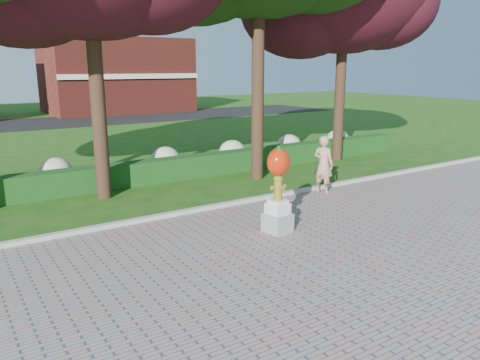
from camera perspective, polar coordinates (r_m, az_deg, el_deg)
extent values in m
plane|color=#1B4B12|center=(10.98, 3.63, -7.73)|extent=(100.00, 100.00, 0.00)
cube|color=gray|center=(8.43, 20.68, -15.49)|extent=(40.00, 14.00, 0.04)
cube|color=#ADADA5|center=(13.35, -4.07, -3.47)|extent=(40.00, 0.18, 0.15)
cube|color=#124015|center=(16.77, -10.75, 1.03)|extent=(24.00, 0.70, 0.80)
ellipsoid|color=#BFBE92|center=(16.84, -21.56, 0.88)|extent=(1.10, 1.10, 0.99)
ellipsoid|color=#BFBE92|center=(18.02, -9.05, 2.46)|extent=(1.10, 1.10, 0.99)
ellipsoid|color=#BFBE92|center=(19.40, -0.94, 3.43)|extent=(1.10, 1.10, 0.99)
ellipsoid|color=#BFBE92|center=(21.13, 5.99, 4.20)|extent=(1.10, 1.10, 0.99)
ellipsoid|color=#BFBE92|center=(23.11, 11.81, 4.80)|extent=(1.10, 1.10, 0.99)
cube|color=black|center=(36.91, -23.40, 6.36)|extent=(50.00, 8.00, 0.02)
cube|color=maroon|center=(44.49, -14.83, 12.21)|extent=(12.00, 8.00, 6.40)
cylinder|color=black|center=(14.80, -16.96, 9.52)|extent=(0.44, 0.44, 6.16)
cylinder|color=black|center=(16.74, 2.19, 12.43)|extent=(0.44, 0.44, 7.28)
cylinder|color=black|center=(20.76, 12.08, 10.45)|extent=(0.44, 0.44, 5.88)
ellipsoid|color=black|center=(20.41, 7.47, 20.03)|extent=(5.04, 5.04, 4.03)
ellipsoid|color=black|center=(21.52, 16.79, 19.83)|extent=(4.62, 4.62, 3.70)
cube|color=gray|center=(11.56, 4.59, -5.19)|extent=(0.65, 0.65, 0.47)
cube|color=silver|center=(11.44, 4.63, -3.47)|extent=(0.52, 0.52, 0.26)
cube|color=silver|center=(11.39, 4.64, -2.61)|extent=(0.42, 0.42, 0.09)
cylinder|color=olive|center=(11.31, 4.67, -1.11)|extent=(0.21, 0.21, 0.52)
ellipsoid|color=olive|center=(11.25, 4.70, 0.17)|extent=(0.24, 0.24, 0.17)
cylinder|color=olive|center=(11.21, 4.07, -0.94)|extent=(0.11, 0.10, 0.10)
cylinder|color=olive|center=(11.39, 5.27, -0.74)|extent=(0.11, 0.10, 0.10)
cylinder|color=olive|center=(11.19, 5.12, -0.99)|extent=(0.11, 0.11, 0.11)
cylinder|color=olive|center=(11.23, 4.71, 0.55)|extent=(0.07, 0.07, 0.05)
ellipsoid|color=#B72509|center=(11.16, 4.74, 2.18)|extent=(0.59, 0.52, 0.68)
ellipsoid|color=#B72509|center=(11.06, 4.05, 1.99)|extent=(0.29, 0.29, 0.43)
ellipsoid|color=#B72509|center=(11.27, 5.41, 2.18)|extent=(0.29, 0.29, 0.43)
cylinder|color=#1C6116|center=(11.10, 4.77, 3.88)|extent=(0.09, 0.09, 0.11)
ellipsoid|color=#1C6116|center=(11.10, 4.77, 3.74)|extent=(0.22, 0.22, 0.07)
imported|color=tan|center=(15.13, 10.12, 1.88)|extent=(0.63, 0.78, 1.85)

